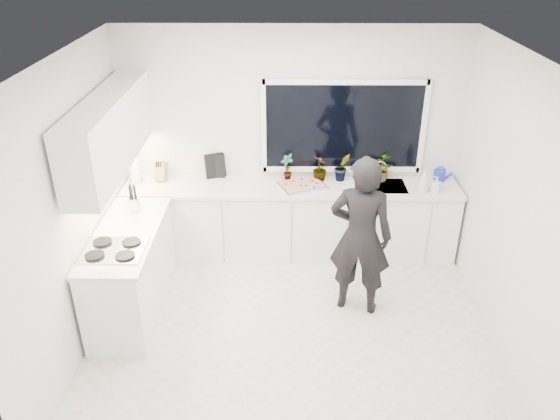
{
  "coord_description": "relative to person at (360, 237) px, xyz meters",
  "views": [
    {
      "loc": [
        -0.09,
        -4.34,
        3.66
      ],
      "look_at": [
        -0.13,
        0.4,
        1.15
      ],
      "focal_mm": 35.0,
      "sensor_mm": 36.0,
      "label": 1
    }
  ],
  "objects": [
    {
      "name": "wall_right",
      "position": [
        1.33,
        -0.37,
        0.48
      ],
      "size": [
        0.02,
        3.5,
        2.7
      ],
      "primitive_type": "cube",
      "color": "white",
      "rests_on": "ground"
    },
    {
      "name": "picture_frame_small",
      "position": [
        -1.6,
        1.32,
        0.2
      ],
      "size": [
        0.24,
        0.12,
        0.3
      ],
      "primitive_type": "cube",
      "rotation": [
        0.0,
        0.0,
        0.42
      ],
      "color": "black",
      "rests_on": "countertop_back"
    },
    {
      "name": "countertop_left",
      "position": [
        -2.35,
        -0.02,
        0.03
      ],
      "size": [
        0.62,
        1.6,
        0.04
      ],
      "primitive_type": "cube",
      "color": "silver",
      "rests_on": "base_cabinets_left"
    },
    {
      "name": "pizza",
      "position": [
        -0.56,
        1.05,
        0.09
      ],
      "size": [
        0.56,
        0.48,
        0.01
      ],
      "primitive_type": "cube",
      "rotation": [
        0.0,
        0.0,
        0.39
      ],
      "color": "red",
      "rests_on": "pizza_tray"
    },
    {
      "name": "picture_frame_large",
      "position": [
        -1.59,
        1.32,
        0.19
      ],
      "size": [
        0.22,
        0.02,
        0.28
      ],
      "primitive_type": "cube",
      "rotation": [
        0.0,
        0.0,
        -0.01
      ],
      "color": "black",
      "rests_on": "countertop_back"
    },
    {
      "name": "person",
      "position": [
        0.0,
        0.0,
        0.0
      ],
      "size": [
        0.71,
        0.55,
        1.73
      ],
      "primitive_type": "imported",
      "rotation": [
        0.0,
        0.0,
        2.9
      ],
      "color": "black",
      "rests_on": "floor"
    },
    {
      "name": "stovetop",
      "position": [
        -2.37,
        -0.37,
        0.07
      ],
      "size": [
        0.56,
        0.48,
        0.03
      ],
      "primitive_type": "cube",
      "color": "black",
      "rests_on": "countertop_left"
    },
    {
      "name": "ceiling",
      "position": [
        -0.68,
        -0.37,
        1.84
      ],
      "size": [
        4.0,
        3.5,
        0.02
      ],
      "primitive_type": "cube",
      "color": "white",
      "rests_on": "wall_back"
    },
    {
      "name": "base_cabinets_left",
      "position": [
        -2.35,
        -0.02,
        -0.43
      ],
      "size": [
        0.58,
        1.6,
        0.88
      ],
      "primitive_type": "cube",
      "color": "white",
      "rests_on": "floor"
    },
    {
      "name": "base_cabinets_back",
      "position": [
        -0.68,
        1.08,
        -0.43
      ],
      "size": [
        3.92,
        0.58,
        0.88
      ],
      "primitive_type": "cube",
      "color": "white",
      "rests_on": "floor"
    },
    {
      "name": "herb_plants",
      "position": [
        -0.04,
        1.24,
        0.21
      ],
      "size": [
        1.36,
        0.33,
        0.34
      ],
      "color": "#26662D",
      "rests_on": "countertop_back"
    },
    {
      "name": "soap_bottles",
      "position": [
        0.87,
        0.93,
        0.18
      ],
      "size": [
        0.27,
        0.14,
        0.28
      ],
      "color": "#D8BF66",
      "rests_on": "countertop_back"
    },
    {
      "name": "watering_can",
      "position": [
        1.09,
        1.24,
        0.12
      ],
      "size": [
        0.17,
        0.17,
        0.13
      ],
      "primitive_type": "cylinder",
      "rotation": [
        0.0,
        0.0,
        -0.26
      ],
      "color": "#1329BB",
      "rests_on": "countertop_back"
    },
    {
      "name": "paper_towel_roll",
      "position": [
        -2.53,
        1.18,
        0.18
      ],
      "size": [
        0.11,
        0.11,
        0.26
      ],
      "primitive_type": "cylinder",
      "rotation": [
        0.0,
        0.0,
        -0.03
      ],
      "color": "white",
      "rests_on": "countertop_back"
    },
    {
      "name": "countertop_back",
      "position": [
        -0.68,
        1.07,
        0.03
      ],
      "size": [
        3.94,
        0.62,
        0.04
      ],
      "primitive_type": "cube",
      "color": "silver",
      "rests_on": "base_cabinets_back"
    },
    {
      "name": "window",
      "position": [
        -0.08,
        1.35,
        0.68
      ],
      "size": [
        1.8,
        0.02,
        1.0
      ],
      "primitive_type": "cube",
      "color": "black",
      "rests_on": "wall_back"
    },
    {
      "name": "utensil_crock",
      "position": [
        -2.36,
        0.43,
        0.13
      ],
      "size": [
        0.14,
        0.14,
        0.16
      ],
      "primitive_type": "cylinder",
      "rotation": [
        0.0,
        0.0,
        -0.08
      ],
      "color": "silver",
      "rests_on": "countertop_left"
    },
    {
      "name": "wall_back",
      "position": [
        -0.68,
        1.39,
        0.48
      ],
      "size": [
        4.0,
        0.02,
        2.7
      ],
      "primitive_type": "cube",
      "color": "white",
      "rests_on": "ground"
    },
    {
      "name": "pizza_tray",
      "position": [
        -0.56,
        1.05,
        0.07
      ],
      "size": [
        0.61,
        0.54,
        0.03
      ],
      "primitive_type": "cube",
      "rotation": [
        0.0,
        0.0,
        0.39
      ],
      "color": "silver",
      "rests_on": "countertop_back"
    },
    {
      "name": "knife_block",
      "position": [
        -2.23,
        1.22,
        0.16
      ],
      "size": [
        0.15,
        0.13,
        0.22
      ],
      "primitive_type": "cube",
      "rotation": [
        0.0,
        0.0,
        -0.29
      ],
      "color": "#A5754D",
      "rests_on": "countertop_back"
    },
    {
      "name": "wall_left",
      "position": [
        -2.69,
        -0.37,
        0.48
      ],
      "size": [
        0.02,
        3.5,
        2.7
      ],
      "primitive_type": "cube",
      "color": "white",
      "rests_on": "ground"
    },
    {
      "name": "sink",
      "position": [
        0.37,
        1.08,
        0.0
      ],
      "size": [
        0.58,
        0.42,
        0.14
      ],
      "primitive_type": "cube",
      "color": "silver",
      "rests_on": "countertop_back"
    },
    {
      "name": "faucet",
      "position": [
        0.37,
        1.28,
        0.16
      ],
      "size": [
        0.03,
        0.03,
        0.22
      ],
      "primitive_type": "cylinder",
      "color": "silver",
      "rests_on": "countertop_back"
    },
    {
      "name": "upper_cabinets",
      "position": [
        -2.47,
        0.33,
        0.98
      ],
      "size": [
        0.34,
        2.1,
        0.7
      ],
      "primitive_type": "cube",
      "color": "white",
      "rests_on": "wall_left"
    },
    {
      "name": "floor",
      "position": [
        -0.68,
        -0.37,
        -0.88
      ],
      "size": [
        4.0,
        3.5,
        0.02
      ],
      "primitive_type": "cube",
      "color": "beige",
      "rests_on": "ground"
    }
  ]
}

